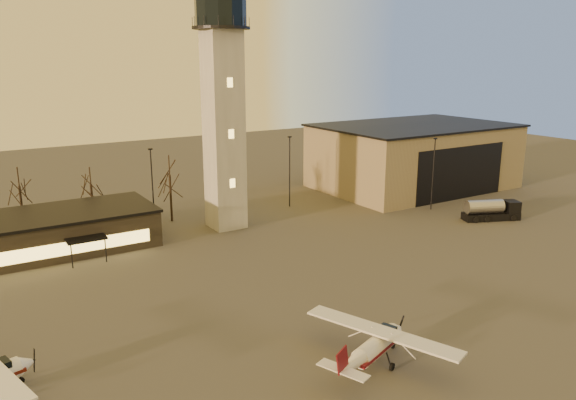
{
  "coord_description": "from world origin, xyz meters",
  "views": [
    {
      "loc": [
        -29.59,
        -31.94,
        20.95
      ],
      "look_at": [
        -1.43,
        13.0,
        7.34
      ],
      "focal_mm": 35.0,
      "sensor_mm": 36.0,
      "label": 1
    }
  ],
  "objects_px": {
    "terminal": "(36,234)",
    "hangar": "(414,156)",
    "control_tower": "(223,96)",
    "cessna_front": "(378,347)",
    "fuel_truck": "(491,212)"
  },
  "relations": [
    {
      "from": "hangar",
      "to": "cessna_front",
      "type": "height_order",
      "value": "hangar"
    },
    {
      "from": "hangar",
      "to": "terminal",
      "type": "bearing_deg",
      "value": -178.03
    },
    {
      "from": "terminal",
      "to": "hangar",
      "type": "bearing_deg",
      "value": 1.97
    },
    {
      "from": "control_tower",
      "to": "terminal",
      "type": "relative_size",
      "value": 1.28
    },
    {
      "from": "cessna_front",
      "to": "control_tower",
      "type": "bearing_deg",
      "value": 60.79
    },
    {
      "from": "control_tower",
      "to": "terminal",
      "type": "bearing_deg",
      "value": 174.85
    },
    {
      "from": "control_tower",
      "to": "cessna_front",
      "type": "relative_size",
      "value": 2.82
    },
    {
      "from": "hangar",
      "to": "cessna_front",
      "type": "bearing_deg",
      "value": -136.54
    },
    {
      "from": "cessna_front",
      "to": "fuel_truck",
      "type": "xyz_separation_m",
      "value": [
        36.2,
        19.31,
        -0.02
      ]
    },
    {
      "from": "control_tower",
      "to": "cessna_front",
      "type": "xyz_separation_m",
      "value": [
        -5.29,
        -35.15,
        -15.21
      ]
    },
    {
      "from": "cessna_front",
      "to": "fuel_truck",
      "type": "relative_size",
      "value": 1.5
    },
    {
      "from": "hangar",
      "to": "terminal",
      "type": "height_order",
      "value": "hangar"
    },
    {
      "from": "hangar",
      "to": "control_tower",
      "type": "bearing_deg",
      "value": -173.69
    },
    {
      "from": "fuel_truck",
      "to": "cessna_front",
      "type": "bearing_deg",
      "value": -129.05
    },
    {
      "from": "terminal",
      "to": "fuel_truck",
      "type": "xyz_separation_m",
      "value": [
        52.9,
        -17.82,
        -1.07
      ]
    }
  ]
}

